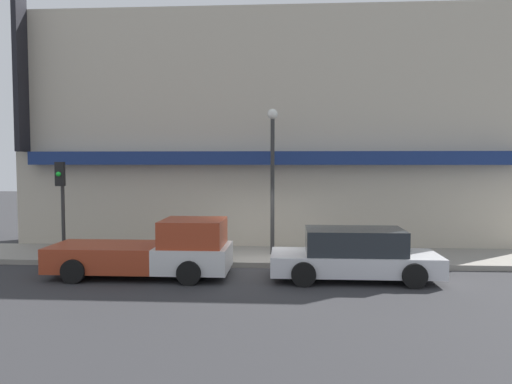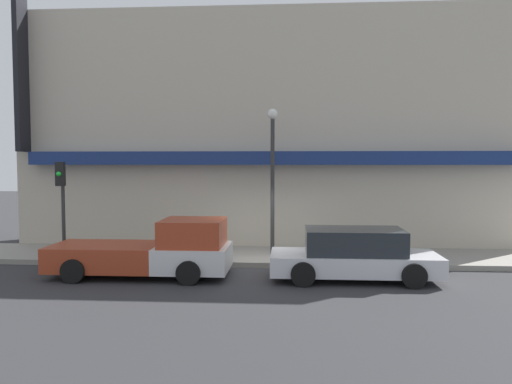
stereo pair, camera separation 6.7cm
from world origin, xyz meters
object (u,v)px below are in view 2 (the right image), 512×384
object	(u,v)px
parked_car	(354,255)
fire_hydrant	(157,247)
traffic_light	(62,192)
pickup_truck	(153,251)
street_lamp	(273,163)

from	to	relation	value
parked_car	fire_hydrant	size ratio (longest dim) A/B	7.72
traffic_light	parked_car	bearing A→B (deg)	-10.19
fire_hydrant	traffic_light	size ratio (longest dim) A/B	0.19
pickup_truck	traffic_light	bearing A→B (deg)	155.34
pickup_truck	parked_car	distance (m)	5.91
parked_car	street_lamp	bearing A→B (deg)	132.90
pickup_truck	street_lamp	world-z (taller)	street_lamp
pickup_truck	parked_car	xyz separation A→B (m)	(5.91, 0.00, -0.03)
fire_hydrant	traffic_light	distance (m)	3.68
pickup_truck	street_lamp	size ratio (longest dim) A/B	1.05
parked_car	pickup_truck	bearing A→B (deg)	-177.80
pickup_truck	street_lamp	xyz separation A→B (m)	(3.45, 2.87, 2.62)
parked_car	traffic_light	xyz separation A→B (m)	(-9.48, 1.70, 1.69)
pickup_truck	street_lamp	bearing A→B (deg)	40.63
parked_car	traffic_light	world-z (taller)	traffic_light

